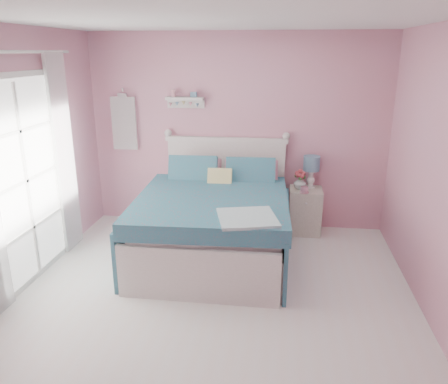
% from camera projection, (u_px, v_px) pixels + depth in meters
% --- Properties ---
extents(floor, '(4.50, 4.50, 0.00)m').
position_uv_depth(floor, '(210.00, 309.00, 4.16)').
color(floor, white).
rests_on(floor, ground).
extents(room_shell, '(4.50, 4.50, 4.50)m').
position_uv_depth(room_shell, '(208.00, 146.00, 3.68)').
color(room_shell, pink).
rests_on(room_shell, floor).
extents(bed, '(1.76, 2.17, 1.24)m').
position_uv_depth(bed, '(215.00, 222.00, 5.16)').
color(bed, silver).
rests_on(bed, floor).
extents(nightstand, '(0.42, 0.42, 0.61)m').
position_uv_depth(nightstand, '(305.00, 211.00, 5.85)').
color(nightstand, beige).
rests_on(nightstand, floor).
extents(table_lamp, '(0.21, 0.21, 0.43)m').
position_uv_depth(table_lamp, '(311.00, 166.00, 5.74)').
color(table_lamp, white).
rests_on(table_lamp, nightstand).
extents(vase, '(0.20, 0.20, 0.17)m').
position_uv_depth(vase, '(300.00, 183.00, 5.74)').
color(vase, silver).
rests_on(vase, nightstand).
extents(teacup, '(0.11, 0.11, 0.08)m').
position_uv_depth(teacup, '(304.00, 190.00, 5.60)').
color(teacup, pink).
rests_on(teacup, nightstand).
extents(roses, '(0.14, 0.11, 0.12)m').
position_uv_depth(roses, '(300.00, 174.00, 5.70)').
color(roses, '#C1424D').
rests_on(roses, vase).
extents(wall_shelf, '(0.50, 0.15, 0.25)m').
position_uv_depth(wall_shelf, '(185.00, 100.00, 5.79)').
color(wall_shelf, silver).
rests_on(wall_shelf, room_shell).
extents(hanging_dress, '(0.34, 0.03, 0.72)m').
position_uv_depth(hanging_dress, '(124.00, 123.00, 5.99)').
color(hanging_dress, white).
rests_on(hanging_dress, room_shell).
extents(french_door, '(0.04, 1.32, 2.16)m').
position_uv_depth(french_door, '(26.00, 181.00, 4.47)').
color(french_door, silver).
rests_on(french_door, floor).
extents(curtain_far, '(0.04, 0.40, 2.32)m').
position_uv_depth(curtain_far, '(64.00, 155.00, 5.13)').
color(curtain_far, white).
rests_on(curtain_far, floor).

